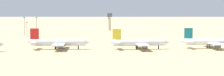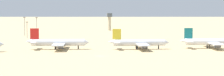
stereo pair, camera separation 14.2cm
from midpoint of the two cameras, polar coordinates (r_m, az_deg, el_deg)
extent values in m
plane|color=tan|center=(200.95, -1.71, -2.59)|extent=(4000.00, 4000.00, 0.00)
pyramid|color=gray|center=(1329.84, -14.03, 5.28)|extent=(257.08, 221.38, 95.02)
cone|color=silver|center=(228.13, -15.42, -0.86)|extent=(3.28, 4.01, 3.77)
cylinder|color=silver|center=(234.49, -7.66, -0.63)|extent=(31.00, 5.86, 3.85)
cone|color=silver|center=(233.47, -3.56, -0.62)|extent=(3.12, 3.84, 3.66)
cone|color=silver|center=(236.65, -11.70, -0.49)|extent=(4.06, 3.52, 3.27)
cube|color=red|center=(235.79, -10.93, 0.59)|extent=(5.03, 0.81, 6.26)
cube|color=silver|center=(239.94, -10.77, -0.46)|extent=(3.50, 6.74, 0.35)
cube|color=silver|center=(232.35, -11.06, -0.62)|extent=(3.50, 6.74, 0.35)
cube|color=silver|center=(234.45, -7.42, -0.77)|extent=(8.55, 31.17, 0.54)
cylinder|color=slate|center=(241.65, -7.03, -0.93)|extent=(3.60, 2.34, 2.12)
cylinder|color=slate|center=(227.33, -7.34, -1.27)|extent=(3.60, 2.34, 2.12)
cylinder|color=black|center=(233.93, -4.79, -1.35)|extent=(0.67, 0.67, 2.12)
cylinder|color=black|center=(237.20, -7.94, -1.30)|extent=(0.67, 0.67, 2.12)
cylinder|color=black|center=(232.63, -8.06, -1.41)|extent=(0.67, 0.67, 2.12)
cylinder|color=silver|center=(233.31, 3.91, -0.65)|extent=(30.09, 4.37, 3.75)
cone|color=silver|center=(236.30, 7.83, -0.62)|extent=(2.89, 3.62, 3.56)
cone|color=silver|center=(231.38, -0.09, -0.54)|extent=(3.82, 3.27, 3.19)
cube|color=yellow|center=(231.33, 0.70, 0.54)|extent=(4.89, 0.57, 6.10)
cube|color=silver|center=(235.40, 0.61, -0.50)|extent=(3.13, 6.44, 0.34)
cube|color=silver|center=(227.96, 0.79, -0.66)|extent=(3.13, 6.44, 0.34)
cube|color=silver|center=(233.50, 4.14, -0.79)|extent=(7.00, 30.14, 0.53)
cylinder|color=slate|center=(240.69, 4.10, -0.94)|extent=(3.42, 2.13, 2.06)
cylinder|color=slate|center=(226.86, 4.64, -1.27)|extent=(3.42, 2.13, 2.06)
cylinder|color=black|center=(235.55, 6.65, -1.33)|extent=(0.66, 0.66, 2.06)
cylinder|color=black|center=(235.59, 3.49, -1.31)|extent=(0.66, 0.66, 2.06)
cylinder|color=black|center=(231.16, 3.65, -1.42)|extent=(0.66, 0.66, 2.06)
cylinder|color=white|center=(245.09, 13.85, -0.50)|extent=(30.83, 5.35, 3.83)
cone|color=white|center=(240.72, 10.05, -0.39)|extent=(3.99, 3.44, 3.26)
cube|color=#14727A|center=(241.15, 10.82, 0.67)|extent=(5.00, 0.72, 6.23)
cube|color=white|center=(245.21, 10.59, -0.36)|extent=(3.39, 6.66, 0.35)
cube|color=white|center=(237.79, 11.03, -0.51)|extent=(3.39, 6.66, 0.35)
cube|color=white|center=(245.41, 14.06, -0.64)|extent=(8.03, 30.96, 0.54)
cylinder|color=slate|center=(252.66, 13.79, -0.80)|extent=(3.55, 2.28, 2.11)
cylinder|color=slate|center=(238.99, 14.78, -1.11)|extent=(3.55, 2.28, 2.11)
cylinder|color=black|center=(247.13, 13.37, -1.15)|extent=(0.67, 0.67, 2.11)
cylinder|color=black|center=(242.74, 13.67, -1.25)|extent=(0.67, 0.67, 2.11)
cylinder|color=#C6B793|center=(419.99, -0.35, 2.04)|extent=(3.20, 3.20, 14.17)
cube|color=#4C5660|center=(419.71, -0.35, 3.28)|extent=(5.20, 5.20, 4.00)
cylinder|color=#59595E|center=(340.60, -10.64, 1.52)|extent=(0.36, 0.36, 15.44)
cube|color=#333333|center=(340.30, -10.65, 2.86)|extent=(1.80, 0.50, 0.50)
cylinder|color=#59595E|center=(323.66, -11.97, 1.09)|extent=(0.36, 0.36, 12.45)
cube|color=#333333|center=(323.36, -11.99, 2.23)|extent=(1.80, 0.50, 0.50)
cylinder|color=#59595E|center=(350.89, -12.30, 1.59)|extent=(0.36, 0.36, 15.56)
cube|color=#333333|center=(350.60, -12.32, 2.90)|extent=(1.80, 0.50, 0.50)
camera|label=1|loc=(0.07, -89.98, 0.00)|focal=64.37mm
camera|label=2|loc=(0.07, 90.02, 0.00)|focal=64.37mm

